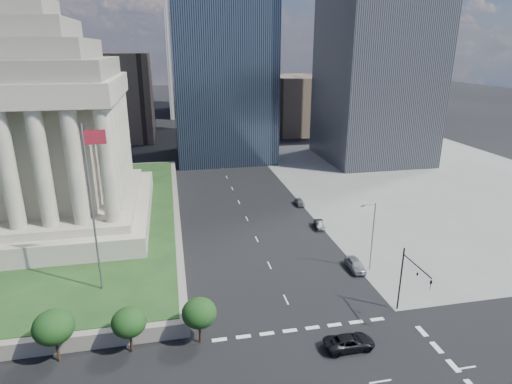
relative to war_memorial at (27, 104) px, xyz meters
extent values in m
plane|color=black|center=(34.00, 52.00, -21.40)|extent=(500.00, 500.00, 0.00)
cube|color=slate|center=(80.00, 12.00, -21.38)|extent=(68.00, 90.00, 0.03)
cylinder|color=slate|center=(12.00, -24.00, -9.50)|extent=(0.24, 0.24, 20.00)
cube|color=maroon|center=(13.20, -24.00, -1.00)|extent=(2.40, 0.05, 1.60)
cube|color=black|center=(36.00, 47.00, 8.60)|extent=(26.00, 26.00, 60.00)
cube|color=#4E3F35|center=(66.00, 82.00, -11.40)|extent=(20.00, 30.00, 20.00)
cube|color=#4E3F35|center=(4.00, 82.00, -7.40)|extent=(24.00, 30.00, 28.00)
cylinder|color=black|center=(46.50, -32.50, -17.40)|extent=(0.18, 0.18, 8.00)
cylinder|color=black|center=(46.50, -35.25, -14.20)|extent=(0.14, 5.50, 0.14)
cube|color=black|center=(46.50, -38.00, -15.00)|extent=(0.30, 0.30, 1.10)
cylinder|color=slate|center=(47.50, -23.00, -16.40)|extent=(0.16, 0.16, 10.00)
cylinder|color=slate|center=(46.60, -23.00, -11.60)|extent=(1.80, 0.12, 0.12)
cube|color=slate|center=(45.70, -23.00, -11.70)|extent=(0.50, 0.22, 0.14)
imported|color=black|center=(38.03, -38.01, -20.66)|extent=(5.33, 2.53, 1.47)
imported|color=gray|center=(45.50, -22.64, -20.62)|extent=(2.08, 4.68, 1.56)
imported|color=black|center=(45.50, -7.64, -20.76)|extent=(1.91, 4.05, 1.28)
imported|color=#4F5256|center=(45.50, 3.91, -20.77)|extent=(1.68, 3.77, 1.26)
camera|label=1|loc=(21.23, -72.15, 8.12)|focal=30.00mm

